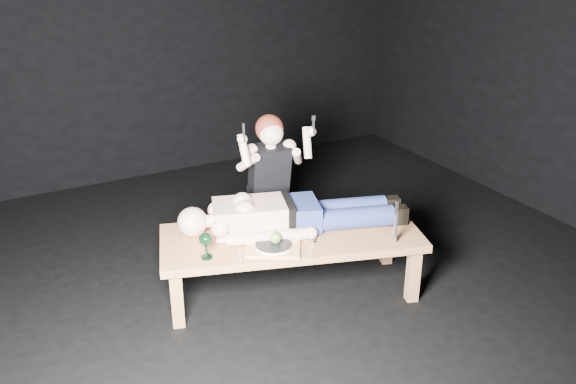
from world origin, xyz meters
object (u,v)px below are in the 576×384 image
object	(u,v)px
lying_man	(296,210)
goblet	(206,246)
table	(291,263)
carving_knife	(396,222)
serving_tray	(273,248)
kneeling_woman	(267,181)

from	to	relation	value
lying_man	goblet	distance (m)	0.72
table	goblet	distance (m)	0.70
goblet	carving_knife	size ratio (longest dim) A/B	0.58
table	carving_knife	world-z (taller)	carving_knife
lying_man	serving_tray	size ratio (longest dim) A/B	5.08
carving_knife	kneeling_woman	bearing A→B (deg)	129.48
kneeling_woman	serving_tray	distance (m)	0.85
goblet	carving_knife	world-z (taller)	carving_knife
kneeling_woman	goblet	xyz separation A→B (m)	(-0.76, -0.66, -0.05)
kneeling_woman	serving_tray	xyz separation A→B (m)	(-0.34, -0.77, -0.13)
table	lying_man	bearing A→B (deg)	63.33
lying_man	goblet	xyz separation A→B (m)	(-0.71, -0.11, -0.04)
carving_knife	lying_man	bearing A→B (deg)	150.55
carving_knife	table	bearing A→B (deg)	160.45
lying_man	carving_knife	distance (m)	0.69
goblet	lying_man	bearing A→B (deg)	8.81
table	carving_knife	xyz separation A→B (m)	(0.56, -0.42, 0.38)
lying_man	table	bearing A→B (deg)	-116.67
kneeling_woman	goblet	bearing A→B (deg)	-130.27
kneeling_woman	serving_tray	world-z (taller)	kneeling_woman
carving_knife	serving_tray	bearing A→B (deg)	176.68
table	lying_man	world-z (taller)	lying_man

